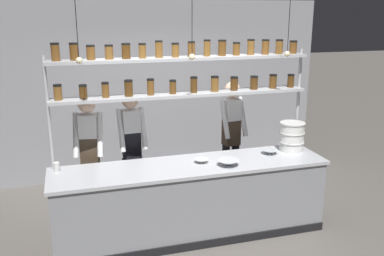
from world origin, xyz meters
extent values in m
plane|color=#5B5651|center=(0.00, 0.00, 0.00)|extent=(40.00, 40.00, 0.00)
cube|color=#939399|center=(0.00, 2.23, 1.43)|extent=(5.71, 0.12, 2.85)
cube|color=gray|center=(0.00, 0.00, 0.44)|extent=(3.25, 0.72, 0.88)
cube|color=#B7BABF|center=(0.00, 0.00, 0.90)|extent=(3.31, 0.76, 0.04)
cube|color=black|center=(0.00, -0.36, 0.05)|extent=(3.25, 0.03, 0.10)
cylinder|color=#B7BABF|center=(-1.57, 0.33, 1.11)|extent=(0.04, 0.04, 2.22)
cylinder|color=#B7BABF|center=(1.57, 0.33, 1.11)|extent=(0.04, 0.04, 2.22)
cube|color=#B7BABF|center=(0.00, 0.33, 1.71)|extent=(3.15, 0.28, 0.04)
cylinder|color=brown|center=(-1.45, 0.33, 1.80)|extent=(0.09, 0.09, 0.16)
cylinder|color=black|center=(-1.45, 0.33, 1.89)|extent=(0.09, 0.09, 0.02)
cylinder|color=#513314|center=(-1.18, 0.33, 1.79)|extent=(0.09, 0.09, 0.14)
cylinder|color=black|center=(-1.18, 0.33, 1.87)|extent=(0.09, 0.09, 0.02)
cylinder|color=brown|center=(-0.93, 0.33, 1.80)|extent=(0.08, 0.08, 0.16)
cylinder|color=black|center=(-0.93, 0.33, 1.89)|extent=(0.09, 0.09, 0.02)
cylinder|color=#513314|center=(-0.66, 0.33, 1.81)|extent=(0.10, 0.10, 0.17)
cylinder|color=black|center=(-0.66, 0.33, 1.90)|extent=(0.10, 0.10, 0.02)
cylinder|color=brown|center=(-0.40, 0.33, 1.81)|extent=(0.08, 0.08, 0.17)
cylinder|color=black|center=(-0.40, 0.33, 1.91)|extent=(0.09, 0.09, 0.02)
cylinder|color=brown|center=(-0.13, 0.33, 1.80)|extent=(0.08, 0.08, 0.15)
cylinder|color=black|center=(-0.13, 0.33, 1.88)|extent=(0.08, 0.08, 0.02)
cylinder|color=#513314|center=(0.13, 0.33, 1.81)|extent=(0.08, 0.08, 0.18)
cylinder|color=black|center=(0.13, 0.33, 1.91)|extent=(0.09, 0.09, 0.02)
cylinder|color=brown|center=(0.40, 0.33, 1.81)|extent=(0.10, 0.10, 0.17)
cylinder|color=black|center=(0.40, 0.33, 1.90)|extent=(0.10, 0.10, 0.02)
cylinder|color=#513314|center=(0.66, 0.33, 1.80)|extent=(0.09, 0.09, 0.15)
cylinder|color=black|center=(0.66, 0.33, 1.89)|extent=(0.10, 0.10, 0.02)
cylinder|color=#513314|center=(0.93, 0.33, 1.80)|extent=(0.10, 0.10, 0.15)
cylinder|color=black|center=(0.93, 0.33, 1.88)|extent=(0.10, 0.10, 0.02)
cylinder|color=brown|center=(1.19, 0.33, 1.80)|extent=(0.09, 0.09, 0.16)
cylinder|color=black|center=(1.19, 0.33, 1.89)|extent=(0.10, 0.10, 0.02)
cylinder|color=#513314|center=(1.45, 0.33, 1.80)|extent=(0.09, 0.09, 0.15)
cylinder|color=black|center=(1.45, 0.33, 1.88)|extent=(0.09, 0.09, 0.02)
cube|color=#B7BABF|center=(0.00, 0.33, 2.14)|extent=(3.15, 0.28, 0.04)
cylinder|color=brown|center=(-1.44, 0.33, 2.25)|extent=(0.09, 0.09, 0.18)
cylinder|color=black|center=(-1.44, 0.33, 2.34)|extent=(0.10, 0.10, 0.02)
cylinder|color=brown|center=(-1.25, 0.33, 2.25)|extent=(0.10, 0.10, 0.17)
cylinder|color=black|center=(-1.25, 0.33, 2.34)|extent=(0.10, 0.10, 0.02)
cylinder|color=brown|center=(-1.07, 0.33, 2.23)|extent=(0.09, 0.09, 0.15)
cylinder|color=black|center=(-1.07, 0.33, 2.31)|extent=(0.10, 0.10, 0.02)
cylinder|color=brown|center=(-0.87, 0.33, 2.23)|extent=(0.09, 0.09, 0.14)
cylinder|color=black|center=(-0.87, 0.33, 2.31)|extent=(0.10, 0.10, 0.02)
cylinder|color=#513314|center=(-0.68, 0.33, 2.24)|extent=(0.10, 0.10, 0.16)
cylinder|color=black|center=(-0.68, 0.33, 2.33)|extent=(0.10, 0.10, 0.02)
cylinder|color=brown|center=(-0.49, 0.33, 2.24)|extent=(0.08, 0.08, 0.15)
cylinder|color=black|center=(-0.49, 0.33, 2.32)|extent=(0.09, 0.09, 0.02)
cylinder|color=brown|center=(-0.29, 0.33, 2.25)|extent=(0.09, 0.09, 0.18)
cylinder|color=black|center=(-0.29, 0.33, 2.35)|extent=(0.09, 0.09, 0.02)
cylinder|color=brown|center=(-0.10, 0.33, 2.23)|extent=(0.09, 0.09, 0.15)
cylinder|color=black|center=(-0.10, 0.33, 2.32)|extent=(0.09, 0.09, 0.02)
cylinder|color=brown|center=(0.10, 0.33, 2.24)|extent=(0.09, 0.09, 0.16)
cylinder|color=black|center=(0.10, 0.33, 2.33)|extent=(0.09, 0.09, 0.02)
cylinder|color=brown|center=(0.30, 0.33, 2.25)|extent=(0.08, 0.08, 0.18)
cylinder|color=black|center=(0.30, 0.33, 2.35)|extent=(0.08, 0.08, 0.02)
cylinder|color=brown|center=(0.49, 0.33, 2.25)|extent=(0.10, 0.10, 0.17)
cylinder|color=black|center=(0.49, 0.33, 2.34)|extent=(0.10, 0.10, 0.02)
cylinder|color=brown|center=(0.67, 0.33, 2.23)|extent=(0.09, 0.09, 0.14)
cylinder|color=black|center=(0.67, 0.33, 2.31)|extent=(0.09, 0.09, 0.02)
cylinder|color=brown|center=(0.87, 0.33, 2.25)|extent=(0.09, 0.09, 0.17)
cylinder|color=black|center=(0.87, 0.33, 2.34)|extent=(0.09, 0.09, 0.02)
cylinder|color=brown|center=(1.06, 0.33, 2.24)|extent=(0.09, 0.09, 0.17)
cylinder|color=black|center=(1.06, 0.33, 2.33)|extent=(0.09, 0.09, 0.02)
cylinder|color=brown|center=(1.25, 0.33, 2.24)|extent=(0.09, 0.09, 0.16)
cylinder|color=black|center=(1.25, 0.33, 2.33)|extent=(0.09, 0.09, 0.02)
cylinder|color=brown|center=(1.45, 0.33, 2.23)|extent=(0.09, 0.09, 0.14)
cylinder|color=black|center=(1.45, 0.33, 2.31)|extent=(0.10, 0.10, 0.02)
cylinder|color=black|center=(-1.22, 0.64, 0.41)|extent=(0.11, 0.11, 0.82)
cylinder|color=black|center=(-1.06, 0.61, 0.41)|extent=(0.11, 0.11, 0.82)
cube|color=#473828|center=(-1.14, 0.63, 1.00)|extent=(0.25, 0.21, 0.36)
cube|color=white|center=(-1.14, 0.63, 1.32)|extent=(0.25, 0.22, 0.29)
sphere|color=beige|center=(-1.14, 0.63, 1.60)|extent=(0.22, 0.22, 0.22)
cylinder|color=white|center=(-1.29, 0.59, 1.22)|extent=(0.11, 0.26, 0.54)
cylinder|color=white|center=(-1.01, 0.54, 1.22)|extent=(0.11, 0.26, 0.54)
cylinder|color=black|center=(-0.68, 0.72, 0.41)|extent=(0.11, 0.11, 0.82)
cylinder|color=black|center=(-0.52, 0.73, 0.41)|extent=(0.11, 0.11, 0.82)
cube|color=black|center=(-0.60, 0.72, 1.00)|extent=(0.23, 0.19, 0.36)
cube|color=white|center=(-0.60, 0.72, 1.32)|extent=(0.23, 0.20, 0.29)
sphere|color=tan|center=(-0.60, 0.72, 1.60)|extent=(0.22, 0.22, 0.22)
cylinder|color=white|center=(-0.74, 0.65, 1.22)|extent=(0.09, 0.26, 0.54)
cylinder|color=white|center=(-0.45, 0.67, 1.22)|extent=(0.09, 0.26, 0.54)
cylinder|color=black|center=(0.76, 0.82, 0.42)|extent=(0.11, 0.11, 0.84)
cylinder|color=black|center=(0.91, 0.84, 0.42)|extent=(0.11, 0.11, 0.84)
cube|color=#473828|center=(0.84, 0.83, 1.02)|extent=(0.24, 0.20, 0.36)
cube|color=white|center=(0.84, 0.83, 1.35)|extent=(0.25, 0.21, 0.30)
sphere|color=beige|center=(0.84, 0.83, 1.63)|extent=(0.22, 0.22, 0.22)
cylinder|color=white|center=(0.70, 0.75, 1.25)|extent=(0.11, 0.26, 0.55)
cylinder|color=white|center=(0.99, 0.79, 1.25)|extent=(0.11, 0.26, 0.55)
cylinder|color=white|center=(1.41, 0.14, 0.98)|extent=(0.31, 0.31, 0.11)
cylinder|color=silver|center=(1.41, 0.14, 1.04)|extent=(0.32, 0.32, 0.01)
cylinder|color=white|center=(1.41, 0.14, 1.10)|extent=(0.31, 0.31, 0.11)
cylinder|color=silver|center=(1.41, 0.14, 1.16)|extent=(0.32, 0.32, 0.01)
cylinder|color=white|center=(1.41, 0.14, 1.23)|extent=(0.31, 0.31, 0.11)
cylinder|color=silver|center=(1.41, 0.14, 1.29)|extent=(0.32, 0.32, 0.01)
cylinder|color=silver|center=(0.14, 0.02, 0.93)|extent=(0.08, 0.08, 0.01)
cone|color=silver|center=(0.14, 0.02, 0.94)|extent=(0.17, 0.17, 0.05)
cylinder|color=#B2B7BC|center=(1.07, 0.09, 0.93)|extent=(0.09, 0.09, 0.01)
cone|color=#B2B7BC|center=(1.07, 0.09, 0.95)|extent=(0.21, 0.21, 0.06)
cylinder|color=silver|center=(0.41, -0.16, 0.93)|extent=(0.12, 0.12, 0.01)
cone|color=silver|center=(0.41, -0.16, 0.96)|extent=(0.26, 0.26, 0.07)
cylinder|color=silver|center=(-1.53, 0.21, 0.97)|extent=(0.07, 0.07, 0.11)
cylinder|color=black|center=(-1.21, 0.00, 2.50)|extent=(0.01, 0.01, 0.61)
sphere|color=#F9E5B2|center=(-1.21, 0.00, 2.19)|extent=(0.07, 0.07, 0.07)
cylinder|color=black|center=(0.01, 0.00, 2.50)|extent=(0.01, 0.01, 0.61)
sphere|color=#F9E5B2|center=(0.01, 0.00, 2.19)|extent=(0.07, 0.07, 0.07)
cylinder|color=black|center=(1.19, 0.00, 2.50)|extent=(0.01, 0.01, 0.61)
sphere|color=#F9E5B2|center=(1.19, 0.00, 2.19)|extent=(0.07, 0.07, 0.07)
camera|label=1|loc=(-1.35, -4.59, 2.70)|focal=40.00mm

